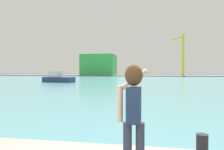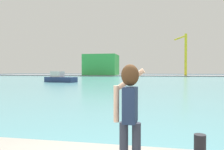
# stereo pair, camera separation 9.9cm
# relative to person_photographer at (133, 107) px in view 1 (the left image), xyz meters

# --- Properties ---
(ground_plane) EXTENTS (220.00, 220.00, 0.00)m
(ground_plane) POSITION_rel_person_photographer_xyz_m (-0.73, 49.29, -1.64)
(ground_plane) COLOR #334751
(harbor_water) EXTENTS (140.00, 100.00, 0.02)m
(harbor_water) POSITION_rel_person_photographer_xyz_m (-0.73, 51.29, -1.63)
(harbor_water) COLOR #599EA8
(harbor_water) RESTS_ON ground_plane
(far_shore_dock) EXTENTS (140.00, 20.00, 0.35)m
(far_shore_dock) POSITION_rel_person_photographer_xyz_m (-0.73, 91.29, -1.46)
(far_shore_dock) COLOR gray
(far_shore_dock) RESTS_ON ground_plane
(person_photographer) EXTENTS (0.53, 0.55, 1.74)m
(person_photographer) POSITION_rel_person_photographer_xyz_m (0.00, 0.00, 0.00)
(person_photographer) COLOR #2D3342
(person_photographer) RESTS_ON quay_promenade
(harbor_bollard) EXTENTS (0.22, 0.22, 0.44)m
(harbor_bollard) POSITION_rel_person_photographer_xyz_m (1.24, 0.88, -0.85)
(harbor_bollard) COLOR black
(harbor_bollard) RESTS_ON quay_promenade
(boat_moored) EXTENTS (6.81, 3.79, 2.09)m
(boat_moored) POSITION_rel_person_photographer_xyz_m (-17.20, 35.52, -0.88)
(boat_moored) COLOR navy
(boat_moored) RESTS_ON harbor_water
(warehouse_left) EXTENTS (14.09, 12.20, 8.92)m
(warehouse_left) POSITION_rel_person_photographer_xyz_m (-21.60, 88.49, 3.18)
(warehouse_left) COLOR green
(warehouse_left) RESTS_ON far_shore_dock
(port_crane) EXTENTS (3.96, 11.24, 16.60)m
(port_crane) POSITION_rel_person_photographer_xyz_m (13.19, 86.94, 8.87)
(port_crane) COLOR yellow
(port_crane) RESTS_ON far_shore_dock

